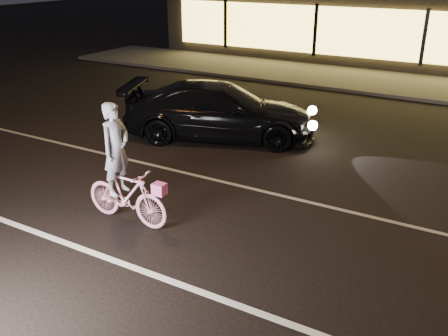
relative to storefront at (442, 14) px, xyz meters
The scene contains 7 objects.
ground 19.09m from the storefront, 90.00° to the right, with size 90.00×90.00×0.00m, color black.
lane_stripe_near 20.58m from the storefront, 90.00° to the right, with size 60.00×0.12×0.01m, color silver.
lane_stripe_far 17.10m from the storefront, 90.00° to the right, with size 60.00×0.10×0.01m, color gray.
sidewalk 6.32m from the storefront, 90.00° to the right, with size 30.00×4.00×0.12m, color #383533.
storefront is the anchor object (origin of this frame).
cyclist 19.54m from the storefront, 97.05° to the right, with size 1.76×0.60×2.21m.
sedan 14.91m from the storefront, 102.67° to the right, with size 5.43×3.71×1.46m.
Camera 1 is at (3.17, -6.46, 4.41)m, focal length 40.00 mm.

